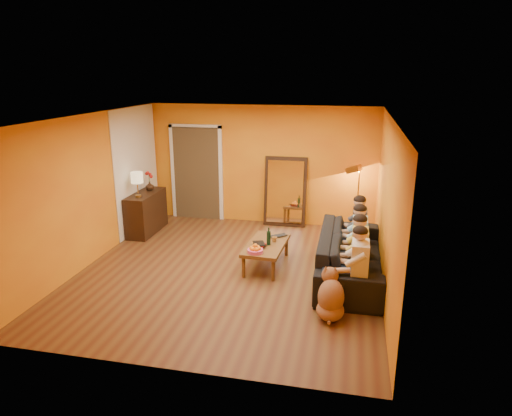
% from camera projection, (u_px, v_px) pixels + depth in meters
% --- Properties ---
extents(room_shell, '(5.00, 5.50, 2.60)m').
position_uv_depth(room_shell, '(234.00, 192.00, 7.79)').
color(room_shell, brown).
rests_on(room_shell, ground).
extents(white_accent, '(0.02, 1.90, 2.58)m').
position_uv_depth(white_accent, '(137.00, 169.00, 9.58)').
color(white_accent, white).
rests_on(white_accent, wall_left).
extents(doorway_recess, '(1.06, 0.30, 2.10)m').
position_uv_depth(doorway_recess, '(198.00, 172.00, 10.47)').
color(doorway_recess, '#3F2D19').
rests_on(doorway_recess, floor).
extents(door_jamb_left, '(0.08, 0.06, 2.20)m').
position_uv_depth(door_jamb_left, '(173.00, 172.00, 10.47)').
color(door_jamb_left, white).
rests_on(door_jamb_left, wall_back).
extents(door_jamb_right, '(0.08, 0.06, 2.20)m').
position_uv_depth(door_jamb_right, '(221.00, 175.00, 10.24)').
color(door_jamb_right, white).
rests_on(door_jamb_right, wall_back).
extents(door_header, '(1.22, 0.06, 0.08)m').
position_uv_depth(door_header, '(195.00, 126.00, 10.05)').
color(door_header, white).
rests_on(door_header, wall_back).
extents(mirror_frame, '(0.92, 0.27, 1.51)m').
position_uv_depth(mirror_frame, '(285.00, 192.00, 9.96)').
color(mirror_frame, black).
rests_on(mirror_frame, floor).
extents(mirror_glass, '(0.78, 0.21, 1.35)m').
position_uv_depth(mirror_glass, '(285.00, 192.00, 9.92)').
color(mirror_glass, white).
rests_on(mirror_glass, mirror_frame).
extents(sideboard, '(0.44, 1.18, 0.85)m').
position_uv_depth(sideboard, '(146.00, 213.00, 9.60)').
color(sideboard, black).
rests_on(sideboard, floor).
extents(table_lamp, '(0.24, 0.24, 0.51)m').
position_uv_depth(table_lamp, '(137.00, 185.00, 9.12)').
color(table_lamp, beige).
rests_on(table_lamp, sideboard).
extents(sofa, '(2.58, 1.01, 0.75)m').
position_uv_depth(sofa, '(350.00, 255.00, 7.54)').
color(sofa, black).
rests_on(sofa, floor).
extents(coffee_table, '(0.68, 1.25, 0.42)m').
position_uv_depth(coffee_table, '(266.00, 255.00, 7.96)').
color(coffee_table, brown).
rests_on(coffee_table, floor).
extents(floor_lamp, '(0.37, 0.34, 1.44)m').
position_uv_depth(floor_lamp, '(358.00, 201.00, 9.40)').
color(floor_lamp, '#AD7F32').
rests_on(floor_lamp, floor).
extents(dog, '(0.43, 0.63, 0.71)m').
position_uv_depth(dog, '(331.00, 293.00, 6.27)').
color(dog, '#996645').
rests_on(dog, floor).
extents(person_far_left, '(0.70, 0.44, 1.22)m').
position_uv_depth(person_far_left, '(359.00, 267.00, 6.51)').
color(person_far_left, beige).
rests_on(person_far_left, sofa).
extents(person_mid_left, '(0.70, 0.44, 1.22)m').
position_uv_depth(person_mid_left, '(359.00, 252.00, 7.02)').
color(person_mid_left, gold).
rests_on(person_mid_left, sofa).
extents(person_mid_right, '(0.70, 0.44, 1.22)m').
position_uv_depth(person_mid_right, '(359.00, 240.00, 7.54)').
color(person_mid_right, '#91C4E1').
rests_on(person_mid_right, sofa).
extents(person_far_right, '(0.70, 0.44, 1.22)m').
position_uv_depth(person_far_right, '(359.00, 229.00, 8.05)').
color(person_far_right, '#36353B').
rests_on(person_far_right, sofa).
extents(fruit_bowl, '(0.26, 0.26, 0.16)m').
position_uv_depth(fruit_bowl, '(255.00, 248.00, 7.48)').
color(fruit_bowl, '#E04F8D').
rests_on(fruit_bowl, coffee_table).
extents(wine_bottle, '(0.07, 0.07, 0.31)m').
position_uv_depth(wine_bottle, '(269.00, 236.00, 7.80)').
color(wine_bottle, black).
rests_on(wine_bottle, coffee_table).
extents(tumbler, '(0.10, 0.10, 0.09)m').
position_uv_depth(tumbler, '(274.00, 239.00, 7.98)').
color(tumbler, '#B27F3F').
rests_on(tumbler, coffee_table).
extents(laptop, '(0.38, 0.37, 0.03)m').
position_uv_depth(laptop, '(280.00, 237.00, 8.19)').
color(laptop, black).
rests_on(laptop, coffee_table).
extents(book_lower, '(0.24, 0.29, 0.02)m').
position_uv_depth(book_lower, '(254.00, 246.00, 7.75)').
color(book_lower, black).
rests_on(book_lower, coffee_table).
extents(book_mid, '(0.20, 0.26, 0.02)m').
position_uv_depth(book_mid, '(254.00, 245.00, 7.75)').
color(book_mid, red).
rests_on(book_mid, book_lower).
extents(book_upper, '(0.26, 0.30, 0.02)m').
position_uv_depth(book_upper, '(254.00, 244.00, 7.72)').
color(book_upper, black).
rests_on(book_upper, book_mid).
extents(vase, '(0.18, 0.18, 0.19)m').
position_uv_depth(vase, '(150.00, 186.00, 9.68)').
color(vase, black).
rests_on(vase, sideboard).
extents(flowers, '(0.17, 0.17, 0.42)m').
position_uv_depth(flowers, '(149.00, 175.00, 9.61)').
color(flowers, red).
rests_on(flowers, vase).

